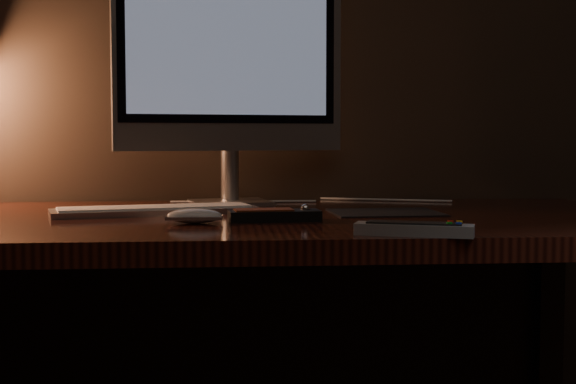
{
  "coord_description": "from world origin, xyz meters",
  "views": [
    {
      "loc": [
        -0.06,
        0.28,
        0.91
      ],
      "look_at": [
        0.07,
        1.73,
        0.81
      ],
      "focal_mm": 50.0,
      "sensor_mm": 36.0,
      "label": 1
    }
  ],
  "objects": [
    {
      "name": "monitor",
      "position": [
        -0.04,
        2.13,
        1.08
      ],
      "size": [
        0.53,
        0.19,
        0.56
      ],
      "rotation": [
        0.0,
        0.0,
        0.22
      ],
      "color": "silver",
      "rests_on": "desk"
    },
    {
      "name": "mousepad",
      "position": [
        0.28,
        1.89,
        0.75
      ],
      "size": [
        0.23,
        0.18,
        0.0
      ],
      "primitive_type": "cube",
      "rotation": [
        0.0,
        0.0,
        0.04
      ],
      "color": "black",
      "rests_on": "desk"
    },
    {
      "name": "mouse",
      "position": [
        -0.1,
        1.73,
        0.76
      ],
      "size": [
        0.1,
        0.06,
        0.02
      ],
      "primitive_type": "ellipsoid",
      "rotation": [
        0.0,
        0.0,
        -0.06
      ],
      "color": "white",
      "rests_on": "desk"
    },
    {
      "name": "tv_remote",
      "position": [
        0.25,
        1.52,
        0.76
      ],
      "size": [
        0.19,
        0.11,
        0.02
      ],
      "rotation": [
        0.0,
        0.0,
        -0.35
      ],
      "color": "gray",
      "rests_on": "desk"
    },
    {
      "name": "papers",
      "position": [
        -0.27,
        1.95,
        0.75
      ],
      "size": [
        0.14,
        0.11,
        0.01
      ],
      "primitive_type": "cube",
      "rotation": [
        0.0,
        0.0,
        0.3
      ],
      "color": "white",
      "rests_on": "desk"
    },
    {
      "name": "keyboard",
      "position": [
        -0.19,
        1.92,
        0.76
      ],
      "size": [
        0.43,
        0.21,
        0.02
      ],
      "primitive_type": "cube",
      "rotation": [
        0.0,
        0.0,
        0.25
      ],
      "color": "silver",
      "rests_on": "desk"
    },
    {
      "name": "cable",
      "position": [
        0.17,
        2.17,
        0.75
      ],
      "size": [
        0.65,
        0.15,
        0.01
      ],
      "primitive_type": "cylinder",
      "rotation": [
        0.0,
        1.57,
        -0.22
      ],
      "color": "white",
      "rests_on": "desk"
    },
    {
      "name": "desk",
      "position": [
        0.0,
        1.93,
        0.62
      ],
      "size": [
        1.6,
        0.75,
        0.75
      ],
      "color": "#3E160E",
      "rests_on": "ground"
    },
    {
      "name": "media_remote",
      "position": [
        0.04,
        1.75,
        0.76
      ],
      "size": [
        0.17,
        0.08,
        0.03
      ],
      "rotation": [
        0.0,
        0.0,
        0.09
      ],
      "color": "black",
      "rests_on": "desk"
    }
  ]
}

